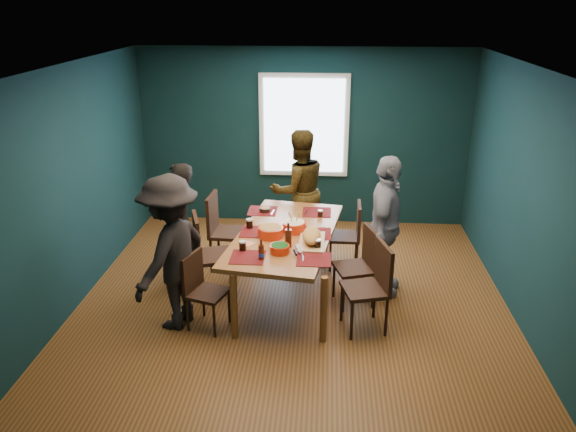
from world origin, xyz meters
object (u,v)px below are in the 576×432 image
dining_table (286,239)px  person_right (385,227)px  bowl_dumpling (294,226)px  bowl_herbs (280,248)px  person_far_left (181,224)px  person_near_left (171,253)px  bowl_salad (271,231)px  chair_right_near (373,281)px  cutting_board (312,237)px  chair_left_near (201,285)px  chair_right_mid (362,260)px  person_back (299,190)px  chair_right_far (351,231)px  chair_left_far (221,226)px  chair_left_mid (207,249)px

dining_table → person_right: 1.18m
bowl_dumpling → bowl_herbs: size_ratio=1.34×
person_far_left → person_right: size_ratio=0.90×
person_far_left → person_near_left: 1.02m
person_near_left → bowl_salad: person_near_left is taller
chair_right_near → person_far_left: (-2.29, 0.94, 0.20)m
bowl_dumpling → cutting_board: size_ratio=0.41×
chair_left_near → chair_right_mid: 1.85m
chair_right_mid → person_right: size_ratio=0.54×
person_back → bowl_salad: person_back is taller
chair_right_far → bowl_salad: bowl_salad is taller
chair_right_mid → cutting_board: size_ratio=1.32×
chair_left_near → bowl_dumpling: size_ratio=2.95×
chair_right_far → person_right: bearing=-59.7°
chair_left_near → chair_right_near: size_ratio=0.86×
person_right → bowl_salad: bearing=113.0°
person_far_left → bowl_salad: person_far_left is taller
chair_right_mid → person_near_left: (-2.04, -0.61, 0.32)m
chair_left_far → bowl_dumpling: 1.20m
chair_right_far → chair_right_mid: chair_right_mid is taller
chair_left_far → chair_left_near: (0.04, -1.43, -0.10)m
chair_left_far → chair_right_near: bearing=-32.3°
dining_table → bowl_dumpling: bearing=42.6°
bowl_salad → bowl_herbs: size_ratio=1.37×
dining_table → chair_right_mid: chair_right_mid is taller
chair_left_near → person_back: size_ratio=0.49×
chair_left_far → chair_right_mid: (1.78, -0.81, -0.05)m
chair_right_mid → bowl_salad: bearing=162.4°
person_back → person_near_left: (-1.23, -2.13, -0.00)m
chair_left_far → dining_table: bearing=-33.8°
chair_left_near → person_near_left: size_ratio=0.49×
dining_table → chair_right_mid: (0.89, -0.12, -0.19)m
person_far_left → chair_right_mid: bearing=81.8°
person_back → bowl_dumpling: bearing=66.1°
dining_table → chair_right_near: (0.98, -0.67, -0.16)m
dining_table → bowl_herbs: (-0.02, -0.54, 0.12)m
chair_right_far → chair_right_mid: (0.09, -0.92, 0.02)m
person_right → bowl_herbs: person_right is taller
chair_left_mid → chair_right_near: size_ratio=1.04×
chair_left_far → chair_right_mid: bearing=-20.7°
chair_left_mid → cutting_board: chair_left_mid is taller
person_far_left → cutting_board: size_ratio=2.20×
chair_right_far → cutting_board: cutting_board is taller
person_right → cutting_board: size_ratio=2.44×
chair_left_mid → person_back: (1.00, 1.45, 0.26)m
dining_table → bowl_salad: bearing=-135.0°
chair_left_mid → chair_right_near: 2.01m
chair_left_far → bowl_dumpling: bearing=-28.6°
chair_left_far → person_right: person_right is taller
dining_table → bowl_herbs: bearing=-83.6°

